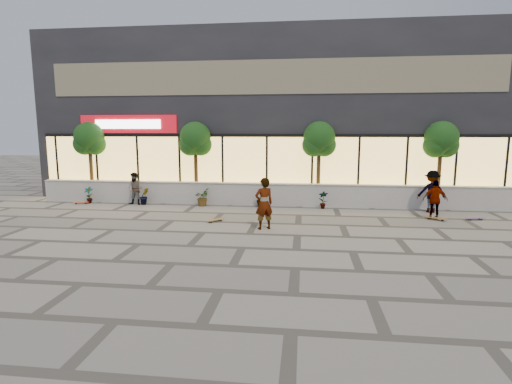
# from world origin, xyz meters

# --- Properties ---
(ground) EXTENTS (80.00, 80.00, 0.00)m
(ground) POSITION_xyz_m (0.00, 0.00, 0.00)
(ground) COLOR gray
(ground) RESTS_ON ground
(planter_wall) EXTENTS (22.00, 0.42, 1.04)m
(planter_wall) POSITION_xyz_m (0.00, 7.00, 0.52)
(planter_wall) COLOR silver
(planter_wall) RESTS_ON ground
(retail_building) EXTENTS (24.00, 9.17, 8.50)m
(retail_building) POSITION_xyz_m (-0.00, 12.49, 4.25)
(retail_building) COLOR black
(retail_building) RESTS_ON ground
(shrub_a) EXTENTS (0.43, 0.29, 0.81)m
(shrub_a) POSITION_xyz_m (-8.50, 6.45, 0.41)
(shrub_a) COLOR #183E13
(shrub_a) RESTS_ON ground
(shrub_b) EXTENTS (0.57, 0.57, 0.81)m
(shrub_b) POSITION_xyz_m (-5.70, 6.45, 0.41)
(shrub_b) COLOR #183E13
(shrub_b) RESTS_ON ground
(shrub_c) EXTENTS (0.68, 0.77, 0.81)m
(shrub_c) POSITION_xyz_m (-2.90, 6.45, 0.41)
(shrub_c) COLOR #183E13
(shrub_c) RESTS_ON ground
(shrub_d) EXTENTS (0.64, 0.64, 0.81)m
(shrub_d) POSITION_xyz_m (-0.10, 6.45, 0.41)
(shrub_d) COLOR #183E13
(shrub_d) RESTS_ON ground
(shrub_e) EXTENTS (0.46, 0.35, 0.81)m
(shrub_e) POSITION_xyz_m (2.70, 6.45, 0.41)
(shrub_e) COLOR #183E13
(shrub_e) RESTS_ON ground
(tree_west) EXTENTS (1.60, 1.50, 3.92)m
(tree_west) POSITION_xyz_m (-9.00, 7.70, 2.99)
(tree_west) COLOR #492F1A
(tree_west) RESTS_ON ground
(tree_midwest) EXTENTS (1.60, 1.50, 3.92)m
(tree_midwest) POSITION_xyz_m (-3.50, 7.70, 2.99)
(tree_midwest) COLOR #492F1A
(tree_midwest) RESTS_ON ground
(tree_mideast) EXTENTS (1.60, 1.50, 3.92)m
(tree_mideast) POSITION_xyz_m (2.50, 7.70, 2.99)
(tree_mideast) COLOR #492F1A
(tree_mideast) RESTS_ON ground
(tree_east) EXTENTS (1.60, 1.50, 3.92)m
(tree_east) POSITION_xyz_m (8.00, 7.70, 2.99)
(tree_east) COLOR #492F1A
(tree_east) RESTS_ON ground
(skater_center) EXTENTS (0.81, 0.71, 1.85)m
(skater_center) POSITION_xyz_m (0.42, 2.39, 0.93)
(skater_center) COLOR silver
(skater_center) RESTS_ON ground
(skater_left) EXTENTS (0.80, 0.65, 1.53)m
(skater_left) POSITION_xyz_m (-6.07, 6.30, 0.77)
(skater_left) COLOR tan
(skater_left) RESTS_ON ground
(skater_right_near) EXTENTS (0.97, 0.54, 1.56)m
(skater_right_near) POSITION_xyz_m (7.00, 4.81, 0.78)
(skater_right_near) COLOR white
(skater_right_near) RESTS_ON ground
(skater_right_far) EXTENTS (1.22, 0.77, 1.81)m
(skater_right_far) POSITION_xyz_m (7.27, 6.18, 0.90)
(skater_right_far) COLOR maroon
(skater_right_far) RESTS_ON ground
(skateboard_center) EXTENTS (0.62, 0.69, 0.09)m
(skateboard_center) POSITION_xyz_m (-1.56, 3.29, 0.07)
(skateboard_center) COLOR olive
(skateboard_center) RESTS_ON ground
(skateboard_left) EXTENTS (0.76, 0.37, 0.09)m
(skateboard_left) POSITION_xyz_m (-8.78, 6.20, 0.07)
(skateboard_left) COLOR #C04724
(skateboard_left) RESTS_ON ground
(skateboard_right_near) EXTENTS (0.79, 0.63, 0.10)m
(skateboard_right_near) POSITION_xyz_m (7.00, 4.61, 0.08)
(skateboard_right_near) COLOR brown
(skateboard_right_near) RESTS_ON ground
(skateboard_right_far) EXTENTS (0.78, 0.37, 0.09)m
(skateboard_right_far) POSITION_xyz_m (8.55, 4.81, 0.08)
(skateboard_right_far) COLOR #5F4783
(skateboard_right_far) RESTS_ON ground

